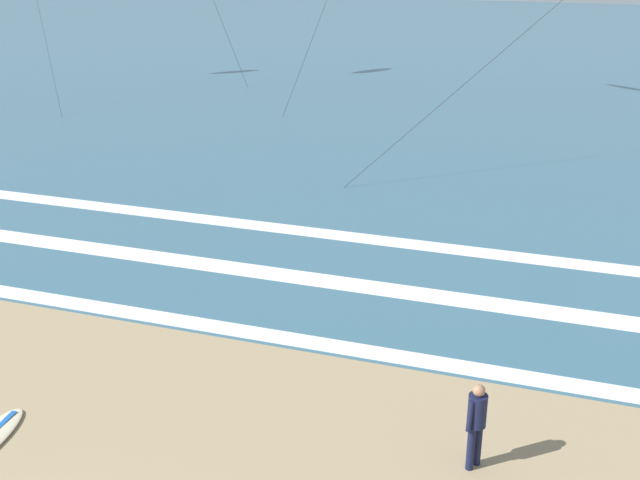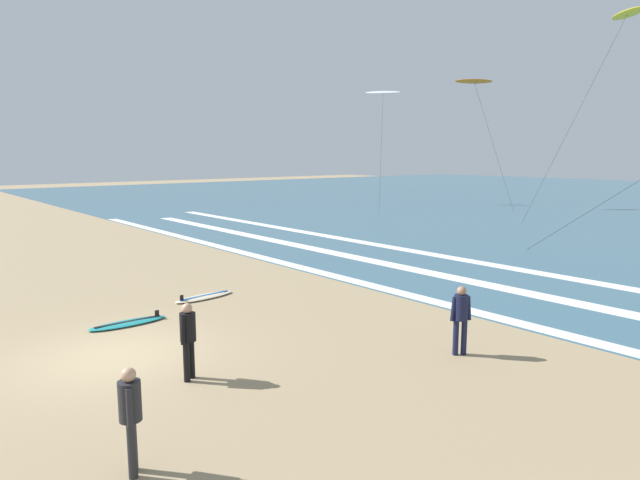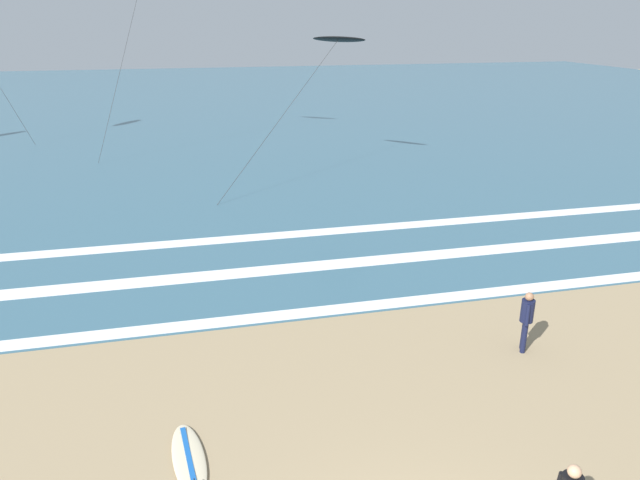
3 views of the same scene
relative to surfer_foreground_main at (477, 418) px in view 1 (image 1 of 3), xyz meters
name	(u,v)px [view 1 (image 1 of 3)]	position (x,y,z in m)	size (l,w,h in m)	color
ocean_surface	(504,54)	(-4.93, 47.78, -0.95)	(140.00, 90.00, 0.01)	#386075
wave_foam_shoreline	(257,333)	(-5.31, 3.18, -0.94)	(53.39, 0.59, 0.01)	white
wave_foam_mid_break	(312,279)	(-5.11, 6.38, -0.94)	(50.21, 0.81, 0.01)	white
wave_foam_outer_break	(353,237)	(-4.97, 9.60, -0.94)	(56.23, 0.75, 0.01)	white
surfer_foreground_main	(477,418)	(0.00, 0.00, 0.00)	(0.32, 0.49, 1.60)	#141938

